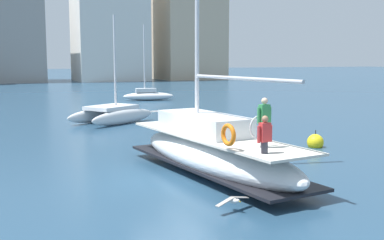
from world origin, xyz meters
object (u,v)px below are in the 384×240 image
(mooring_buoy, at_px, (315,142))
(seagull, at_px, (233,200))
(moored_sloop_near, at_px, (148,95))
(moored_sloop_far, at_px, (112,113))
(main_sailboat, at_px, (212,150))

(mooring_buoy, bearing_deg, seagull, -139.64)
(moored_sloop_near, relative_size, seagull, 6.25)
(moored_sloop_far, height_order, mooring_buoy, moored_sloop_far)
(moored_sloop_near, height_order, mooring_buoy, moored_sloop_near)
(main_sailboat, relative_size, seagull, 10.17)
(main_sailboat, bearing_deg, seagull, -108.12)
(main_sailboat, xyz_separation_m, seagull, (-1.34, -4.10, -0.58))
(moored_sloop_near, bearing_deg, moored_sloop_far, -116.22)
(seagull, relative_size, mooring_buoy, 1.24)
(moored_sloop_near, relative_size, moored_sloop_far, 1.08)
(moored_sloop_near, height_order, seagull, moored_sloop_near)
(moored_sloop_far, bearing_deg, main_sailboat, -90.28)
(main_sailboat, height_order, moored_sloop_near, main_sailboat)
(moored_sloop_near, xyz_separation_m, seagull, (-9.10, -35.39, -0.24))
(mooring_buoy, bearing_deg, moored_sloop_far, 118.39)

